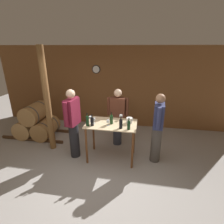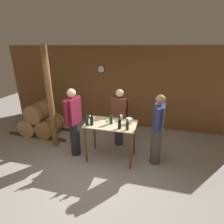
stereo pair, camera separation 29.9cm
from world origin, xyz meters
The scene contains 18 objects.
ground_plane centered at (0.00, 0.00, 0.00)m, with size 14.00×14.00×0.00m, color #9E9993.
back_wall centered at (0.00, 2.85, 1.35)m, with size 8.40×0.08×2.70m.
barrel_rack centered at (-2.30, 1.55, 0.43)m, with size 1.97×0.84×1.06m.
tasting_table centered at (0.20, 0.78, 0.78)m, with size 1.19×0.74×0.96m.
wooden_post centered at (-1.49, 0.96, 1.35)m, with size 0.16×0.16×2.70m.
wine_bottle_far_left centered at (-0.31, 0.55, 1.08)m, with size 0.07×0.07×0.31m.
wine_bottle_left centered at (-0.21, 0.58, 1.06)m, with size 0.07×0.07×0.28m.
wine_bottle_center centered at (0.20, 0.76, 1.06)m, with size 0.08×0.08×0.28m.
wine_bottle_right centered at (0.45, 0.55, 1.07)m, with size 0.08×0.08×0.29m.
wine_bottle_far_right centered at (0.63, 0.53, 1.06)m, with size 0.07×0.07×0.26m.
wine_glass_near_left centered at (-0.31, 0.77, 1.07)m, with size 0.07×0.07×0.15m.
wine_glass_near_center centered at (-0.20, 0.71, 1.05)m, with size 0.06×0.06×0.14m.
wine_glass_near_right centered at (0.14, 0.65, 1.06)m, with size 0.07×0.07×0.14m.
wine_glass_far_side centered at (0.39, 1.03, 1.05)m, with size 0.07×0.07×0.13m.
ice_bucket centered at (0.61, 0.87, 1.02)m, with size 0.15×0.15×0.13m.
person_host centered at (1.27, 0.86, 0.90)m, with size 0.25×0.59×1.70m.
person_visitor_with_scarf centered at (-0.73, 0.71, 0.93)m, with size 0.29×0.58×1.75m.
person_visitor_bearded centered at (0.25, 1.49, 0.85)m, with size 0.59×0.24×1.62m.
Camera 1 is at (0.86, -2.92, 2.66)m, focal length 28.00 mm.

